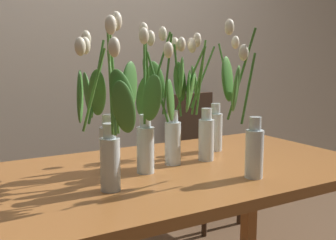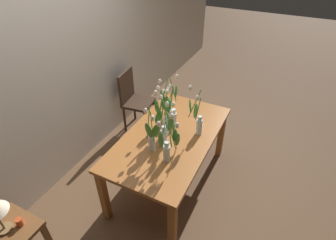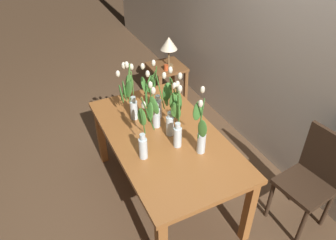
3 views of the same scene
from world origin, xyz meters
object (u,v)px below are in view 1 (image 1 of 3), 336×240
(tulip_vase_0, at_px, (247,127))
(tulip_vase_3, at_px, (168,112))
(tulip_vase_2, at_px, (198,113))
(dining_chair, at_px, (200,150))
(tulip_vase_6, at_px, (149,122))
(tulip_vase_1, at_px, (215,113))
(tulip_vase_4, at_px, (103,128))
(dining_table, at_px, (179,188))
(tulip_vase_5, at_px, (111,124))

(tulip_vase_0, bearing_deg, tulip_vase_3, 116.37)
(tulip_vase_2, xyz_separation_m, dining_chair, (0.66, 0.94, -0.43))
(tulip_vase_0, height_order, tulip_vase_2, tulip_vase_0)
(tulip_vase_3, bearing_deg, dining_chair, 49.13)
(tulip_vase_6, bearing_deg, tulip_vase_1, 21.91)
(tulip_vase_1, height_order, tulip_vase_2, tulip_vase_2)
(tulip_vase_6, bearing_deg, tulip_vase_2, 12.98)
(tulip_vase_4, bearing_deg, tulip_vase_2, -0.16)
(dining_table, distance_m, tulip_vase_4, 0.41)
(tulip_vase_4, distance_m, dining_chair, 1.49)
(tulip_vase_1, bearing_deg, tulip_vase_4, -169.22)
(dining_chair, bearing_deg, tulip_vase_4, -139.26)
(tulip_vase_0, height_order, tulip_vase_3, tulip_vase_0)
(tulip_vase_1, bearing_deg, dining_chair, 59.77)
(dining_table, height_order, tulip_vase_3, tulip_vase_3)
(dining_table, xyz_separation_m, tulip_vase_5, (-0.36, -0.16, 0.32))
(tulip_vase_4, height_order, dining_chair, tulip_vase_4)
(tulip_vase_6, relative_size, dining_chair, 0.59)
(dining_table, height_order, tulip_vase_0, tulip_vase_0)
(tulip_vase_3, height_order, tulip_vase_5, tulip_vase_5)
(dining_table, height_order, tulip_vase_5, tulip_vase_5)
(tulip_vase_2, bearing_deg, tulip_vase_3, 170.21)
(tulip_vase_4, relative_size, tulip_vase_6, 0.98)
(tulip_vase_6, bearing_deg, tulip_vase_4, 159.12)
(tulip_vase_0, relative_size, dining_chair, 0.63)
(tulip_vase_5, bearing_deg, tulip_vase_4, 76.04)
(tulip_vase_5, bearing_deg, tulip_vase_2, 23.44)
(tulip_vase_2, relative_size, dining_chair, 0.59)
(tulip_vase_3, bearing_deg, tulip_vase_6, -147.12)
(tulip_vase_0, xyz_separation_m, tulip_vase_6, (-0.29, 0.23, 0.01))
(tulip_vase_0, xyz_separation_m, dining_chair, (0.64, 1.23, -0.41))
(dining_chair, bearing_deg, tulip_vase_5, -134.80)
(tulip_vase_3, xyz_separation_m, tulip_vase_5, (-0.35, -0.23, 0.01))
(tulip_vase_1, relative_size, tulip_vase_2, 0.99)
(tulip_vase_5, bearing_deg, tulip_vase_3, 33.81)
(tulip_vase_3, bearing_deg, tulip_vase_5, -146.19)
(tulip_vase_0, relative_size, tulip_vase_1, 1.08)
(tulip_vase_0, height_order, tulip_vase_4, tulip_vase_0)
(tulip_vase_2, distance_m, tulip_vase_6, 0.28)
(tulip_vase_1, distance_m, tulip_vase_5, 0.74)
(tulip_vase_1, relative_size, tulip_vase_5, 0.93)
(dining_table, distance_m, tulip_vase_0, 0.40)
(tulip_vase_0, distance_m, tulip_vase_4, 0.54)
(dining_table, height_order, tulip_vase_4, tulip_vase_4)
(tulip_vase_2, bearing_deg, tulip_vase_1, 33.49)
(dining_table, height_order, dining_chair, dining_chair)
(dining_table, xyz_separation_m, tulip_vase_3, (-0.01, 0.07, 0.31))
(tulip_vase_4, xyz_separation_m, tulip_vase_6, (0.17, -0.06, 0.02))
(dining_table, bearing_deg, tulip_vase_0, -59.08)
(tulip_vase_6, distance_m, dining_chair, 1.43)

